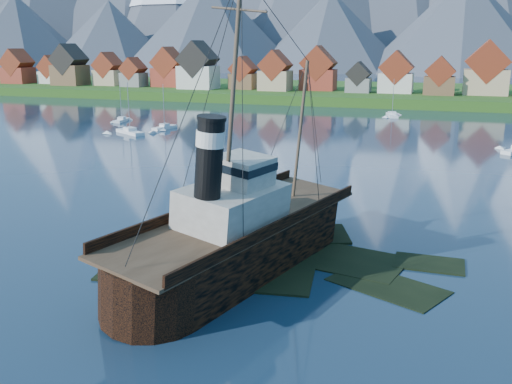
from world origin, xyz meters
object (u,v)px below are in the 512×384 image
(sailboat_e, at_px, (392,116))
(sailboat_f, at_px, (165,128))
(sailboat_b, at_px, (122,121))
(tugboat_wreck, at_px, (245,230))
(sailboat_c, at_px, (130,133))

(sailboat_e, distance_m, sailboat_f, 62.08)
(sailboat_b, bearing_deg, sailboat_e, 17.51)
(tugboat_wreck, xyz_separation_m, sailboat_f, (-45.31, 71.89, -2.93))
(sailboat_b, distance_m, sailboat_f, 18.20)
(sailboat_b, xyz_separation_m, sailboat_e, (63.28, 32.35, -0.01))
(sailboat_b, distance_m, sailboat_c, 20.87)
(tugboat_wreck, height_order, sailboat_e, tugboat_wreck)
(sailboat_e, xyz_separation_m, sailboat_f, (-47.02, -40.54, 0.03))
(sailboat_c, xyz_separation_m, sailboat_e, (50.91, 49.17, -0.03))
(tugboat_wreck, bearing_deg, sailboat_b, 142.27)
(tugboat_wreck, height_order, sailboat_b, tugboat_wreck)
(tugboat_wreck, bearing_deg, sailboat_e, 103.84)
(sailboat_c, relative_size, sailboat_f, 1.08)
(tugboat_wreck, relative_size, sailboat_c, 2.80)
(tugboat_wreck, bearing_deg, sailboat_c, 142.59)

